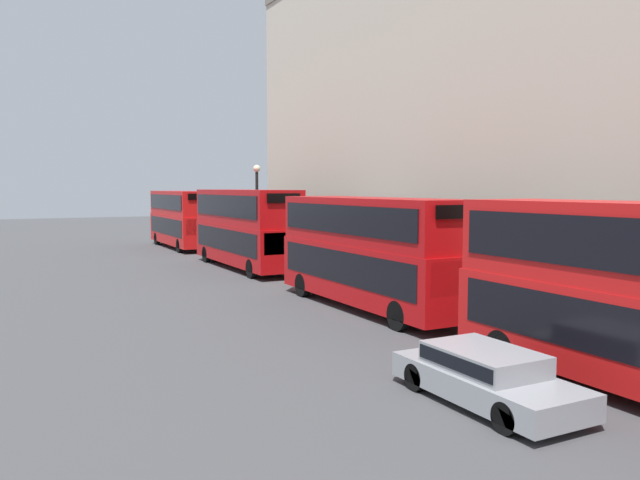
{
  "coord_description": "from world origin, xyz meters",
  "views": [
    {
      "loc": [
        -11.05,
        -2.14,
        4.68
      ],
      "look_at": [
        0.48,
        20.1,
        2.56
      ],
      "focal_mm": 35.0,
      "sensor_mm": 36.0,
      "label": 1
    }
  ],
  "objects_px": {
    "car_hatchback": "(486,374)",
    "bus_third_in_queue": "(245,225)",
    "bus_second_in_queue": "(370,248)",
    "bus_trailing": "(182,217)"
  },
  "relations": [
    {
      "from": "car_hatchback",
      "to": "bus_third_in_queue",
      "type": "bearing_deg",
      "value": 81.84
    },
    {
      "from": "car_hatchback",
      "to": "bus_trailing",
      "type": "bearing_deg",
      "value": 84.83
    },
    {
      "from": "bus_second_in_queue",
      "to": "bus_trailing",
      "type": "bearing_deg",
      "value": 90.0
    },
    {
      "from": "car_hatchback",
      "to": "bus_second_in_queue",
      "type": "bearing_deg",
      "value": 71.53
    },
    {
      "from": "bus_third_in_queue",
      "to": "car_hatchback",
      "type": "height_order",
      "value": "bus_third_in_queue"
    },
    {
      "from": "bus_trailing",
      "to": "car_hatchback",
      "type": "bearing_deg",
      "value": -95.17
    },
    {
      "from": "bus_second_in_queue",
      "to": "car_hatchback",
      "type": "relative_size",
      "value": 2.31
    },
    {
      "from": "bus_second_in_queue",
      "to": "bus_trailing",
      "type": "height_order",
      "value": "bus_trailing"
    },
    {
      "from": "bus_second_in_queue",
      "to": "bus_third_in_queue",
      "type": "height_order",
      "value": "bus_third_in_queue"
    },
    {
      "from": "bus_second_in_queue",
      "to": "bus_trailing",
      "type": "xyz_separation_m",
      "value": [
        -0.0,
        27.41,
        0.05
      ]
    }
  ]
}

